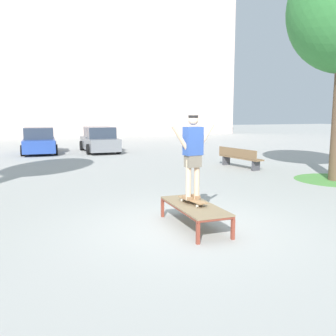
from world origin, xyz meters
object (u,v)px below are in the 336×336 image
Objects in this scene: car_blue at (39,141)px; park_bench at (239,157)px; skater at (193,151)px; skateboard at (192,200)px; car_grey at (99,140)px; skate_box at (194,207)px.

car_blue reaches higher than park_bench.
skater is at bearing -80.84° from car_blue.
skateboard is 0.99m from skater.
car_grey is (0.85, 15.32, -0.84)m from skater.
skate_box is 0.78× the size of park_bench.
skater is (-0.00, 0.00, 0.99)m from skateboard.
car_blue reaches higher than skate_box.
skate_box is at bearing -89.93° from skater.
skater reaches higher than skate_box.
car_blue reaches higher than skateboard.
car_grey is (3.40, -0.46, 0.00)m from car_blue.
skateboard is at bearing -127.92° from park_bench.
skater reaches higher than car_blue.
park_bench is at bearing -49.39° from car_blue.
park_bench is (5.23, 6.71, -1.08)m from skater.
car_grey is at bearing -7.74° from car_blue.
skater is 0.69× the size of park_bench.
skater is 8.58m from park_bench.
skater reaches higher than skateboard.
skater is at bearing 99.18° from skateboard.
park_bench is (5.23, 6.81, 0.03)m from skate_box.
skate_box is 16.08m from car_blue.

